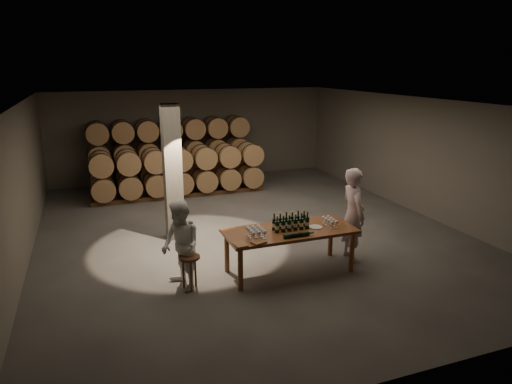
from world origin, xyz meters
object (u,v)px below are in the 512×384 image
object	(u,v)px
person_man	(353,214)
stool	(190,262)
plate	(316,227)
person_woman	(181,246)
tasting_table	(290,235)
notebook_near	(259,242)
bottle_cluster	(291,223)

from	to	relation	value
person_man	stool	bearing A→B (deg)	96.92
plate	person_woman	xyz separation A→B (m)	(-2.71, 0.11, -0.06)
person_man	person_woman	world-z (taller)	person_man
stool	person_woman	distance (m)	0.35
tasting_table	person_man	size ratio (longest dim) A/B	1.30
tasting_table	person_woman	distance (m)	2.17
tasting_table	plate	world-z (taller)	plate
person_man	person_woman	xyz separation A→B (m)	(-3.68, -0.07, -0.16)
tasting_table	notebook_near	xyz separation A→B (m)	(-0.83, -0.44, 0.12)
bottle_cluster	plate	world-z (taller)	bottle_cluster
tasting_table	plate	distance (m)	0.55
bottle_cluster	person_man	distance (m)	1.49
notebook_near	stool	bearing A→B (deg)	143.67
person_woman	plate	bearing A→B (deg)	72.08
bottle_cluster	stool	distance (m)	2.12
bottle_cluster	notebook_near	bearing A→B (deg)	-152.16
person_man	person_woman	size ratio (longest dim) A/B	1.19
tasting_table	bottle_cluster	xyz separation A→B (m)	(0.02, 0.01, 0.23)
stool	tasting_table	bearing A→B (deg)	0.85
plate	stool	bearing A→B (deg)	179.22
tasting_table	person_man	bearing A→B (deg)	4.54
tasting_table	notebook_near	distance (m)	0.94
person_man	tasting_table	bearing A→B (deg)	99.03
notebook_near	plate	bearing A→B (deg)	-2.56
stool	person_man	distance (m)	3.58
bottle_cluster	person_woman	size ratio (longest dim) A/B	0.43
notebook_near	person_woman	distance (m)	1.43
notebook_near	stool	xyz separation A→B (m)	(-1.21, 0.41, -0.38)
notebook_near	person_man	bearing A→B (deg)	-4.37
person_woman	bottle_cluster	bearing A→B (deg)	73.55
plate	person_woman	distance (m)	2.71
stool	bottle_cluster	bearing A→B (deg)	1.19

